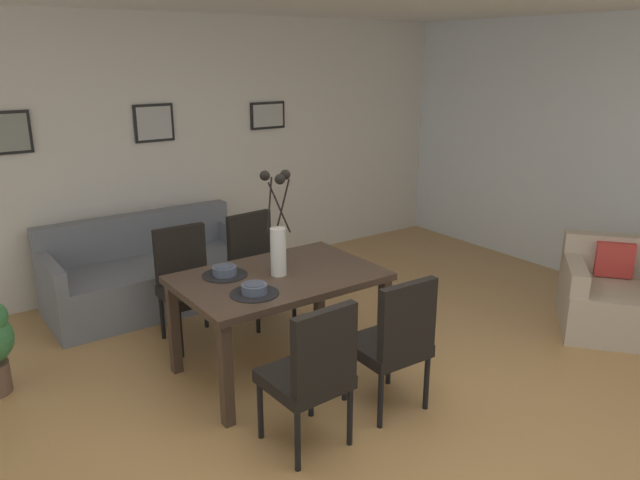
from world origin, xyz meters
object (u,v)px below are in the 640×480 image
at_px(framed_picture_center, 154,123).
at_px(dining_chair_near_left, 312,370).
at_px(dining_chair_far_left, 395,339).
at_px(framed_picture_right, 268,115).
at_px(sofa, 151,276).
at_px(armchair, 614,297).
at_px(dining_chair_far_right, 257,262).
at_px(centerpiece_vase, 278,236).
at_px(bowl_near_left, 254,288).
at_px(dining_table, 279,286).
at_px(framed_picture_left, 9,133).
at_px(dining_chair_near_right, 187,279).
at_px(bowl_near_right, 225,270).

bearing_deg(framed_picture_center, dining_chair_near_left, -96.27).
height_order(dining_chair_far_left, framed_picture_right, framed_picture_right).
xyz_separation_m(sofa, armchair, (2.95, -2.76, 0.01)).
xyz_separation_m(dining_chair_far_right, centerpiece_vase, (-0.34, -0.90, 0.51)).
bearing_deg(framed_picture_center, bowl_near_left, -97.45).
height_order(dining_table, bowl_near_left, bowl_near_left).
relative_size(dining_table, armchair, 1.24).
xyz_separation_m(framed_picture_left, framed_picture_center, (1.25, -0.00, 0.00)).
relative_size(centerpiece_vase, bowl_near_left, 4.32).
xyz_separation_m(centerpiece_vase, framed_picture_center, (-0.00, 2.20, 0.58)).
xyz_separation_m(dining_chair_near_left, armchair, (2.96, -0.14, -0.23)).
bearing_deg(dining_table, dining_chair_near_left, -110.68).
bearing_deg(dining_chair_far_right, centerpiece_vase, -110.50).
xyz_separation_m(centerpiece_vase, framed_picture_left, (-1.25, 2.20, 0.58)).
xyz_separation_m(dining_table, dining_chair_near_left, (-0.34, -0.90, -0.14)).
bearing_deg(centerpiece_vase, bowl_near_left, -146.26).
distance_m(dining_chair_far_right, framed_picture_center, 1.73).
height_order(dining_table, centerpiece_vase, centerpiece_vase).
height_order(dining_table, framed_picture_right, framed_picture_right).
relative_size(armchair, framed_picture_left, 3.14).
bearing_deg(framed_picture_center, armchair, -51.02).
relative_size(dining_chair_far_right, framed_picture_right, 2.25).
bearing_deg(framed_picture_right, dining_chair_far_right, -125.08).
bearing_deg(framed_picture_left, bowl_near_left, -68.82).
height_order(dining_chair_near_right, framed_picture_right, framed_picture_right).
distance_m(dining_chair_far_left, bowl_near_left, 0.95).
xyz_separation_m(centerpiece_vase, armchair, (2.62, -1.04, -0.74)).
bearing_deg(dining_chair_near_left, dining_chair_far_left, 2.10).
height_order(armchair, framed_picture_right, framed_picture_right).
distance_m(dining_chair_far_right, framed_picture_right, 1.92).
xyz_separation_m(dining_table, centerpiece_vase, (0.00, 0.00, 0.37)).
distance_m(dining_chair_near_left, armchair, 2.98).
xyz_separation_m(dining_table, dining_chair_far_right, (0.34, 0.90, -0.14)).
relative_size(dining_table, framed_picture_center, 3.65).
distance_m(dining_chair_far_left, sofa, 2.68).
xyz_separation_m(bowl_near_left, bowl_near_right, (0.00, 0.42, 0.00)).
height_order(bowl_near_left, bowl_near_right, same).
height_order(dining_chair_near_right, framed_picture_left, framed_picture_left).
bearing_deg(dining_chair_near_right, bowl_near_right, -88.93).
bearing_deg(dining_chair_near_left, framed_picture_right, 62.87).
relative_size(dining_table, sofa, 0.77).
bearing_deg(bowl_near_right, dining_chair_far_right, 46.70).
relative_size(dining_chair_near_left, bowl_near_right, 5.41).
relative_size(dining_chair_near_left, armchair, 0.82).
distance_m(centerpiece_vase, sofa, 1.90).
relative_size(bowl_near_left, armchair, 0.15).
distance_m(bowl_near_right, sofa, 1.59).
xyz_separation_m(dining_table, dining_chair_far_left, (0.31, -0.88, -0.14)).
distance_m(dining_chair_near_left, centerpiece_vase, 1.09).
bearing_deg(dining_table, bowl_near_right, 146.35).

